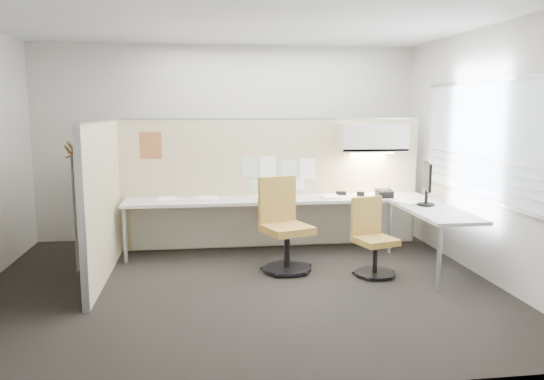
{
  "coord_description": "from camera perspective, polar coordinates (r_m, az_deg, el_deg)",
  "views": [
    {
      "loc": [
        -0.4,
        -5.53,
        1.9
      ],
      "look_at": [
        0.45,
        0.8,
        0.91
      ],
      "focal_mm": 35.0,
      "sensor_mm": 36.0,
      "label": 1
    }
  ],
  "objects": [
    {
      "name": "overhead_bin",
      "position": [
        7.31,
        10.75,
        5.57
      ],
      "size": [
        0.9,
        0.36,
        0.38
      ],
      "primitive_type": "cube",
      "color": "beige",
      "rests_on": "partition_back"
    },
    {
      "name": "paper_stack_0",
      "position": [
        6.92,
        -11.22,
        -1.0
      ],
      "size": [
        0.24,
        0.31,
        0.03
      ],
      "primitive_type": "cube",
      "rotation": [
        0.0,
        0.0,
        0.03
      ],
      "color": "white",
      "rests_on": "desk"
    },
    {
      "name": "poster",
      "position": [
        7.15,
        -12.91,
        4.71
      ],
      "size": [
        0.28,
        0.0,
        0.35
      ],
      "primitive_type": "cube",
      "color": "orange",
      "rests_on": "partition_back"
    },
    {
      "name": "wall_back",
      "position": [
        7.81,
        -4.73,
        5.09
      ],
      "size": [
        5.5,
        0.02,
        2.8
      ],
      "primitive_type": "cube",
      "color": "beige",
      "rests_on": "ground"
    },
    {
      "name": "chair_left",
      "position": [
        6.26,
        1.27,
        -4.09
      ],
      "size": [
        0.65,
        0.67,
        1.08
      ],
      "rotation": [
        0.0,
        0.0,
        0.36
      ],
      "color": "black",
      "rests_on": "floor"
    },
    {
      "name": "chair_right",
      "position": [
        6.21,
        10.73,
        -5.26
      ],
      "size": [
        0.51,
        0.52,
        0.88
      ],
      "rotation": [
        0.0,
        0.0,
        0.29
      ],
      "color": "black",
      "rests_on": "floor"
    },
    {
      "name": "tape_dispenser",
      "position": [
        7.23,
        9.51,
        -0.41
      ],
      "size": [
        0.11,
        0.08,
        0.06
      ],
      "primitive_type": "cube",
      "rotation": [
        0.0,
        0.0,
        -0.25
      ],
      "color": "black",
      "rests_on": "desk"
    },
    {
      "name": "phone",
      "position": [
        7.17,
        11.96,
        -0.37
      ],
      "size": [
        0.21,
        0.2,
        0.12
      ],
      "rotation": [
        0.0,
        0.0,
        -0.01
      ],
      "color": "black",
      "rests_on": "desk"
    },
    {
      "name": "paper_stack_2",
      "position": [
        6.87,
        -0.68,
        -0.82
      ],
      "size": [
        0.26,
        0.32,
        0.05
      ],
      "primitive_type": "cube",
      "rotation": [
        0.0,
        0.0,
        -0.12
      ],
      "color": "white",
      "rests_on": "desk"
    },
    {
      "name": "partition_back",
      "position": [
        7.27,
        -0.07,
        0.68
      ],
      "size": [
        4.1,
        0.06,
        1.75
      ],
      "primitive_type": "cube",
      "color": "beige",
      "rests_on": "floor"
    },
    {
      "name": "wall_front",
      "position": [
        3.35,
        -0.67,
        0.15
      ],
      "size": [
        5.5,
        0.02,
        2.8
      ],
      "primitive_type": "cube",
      "color": "beige",
      "rests_on": "ground"
    },
    {
      "name": "monitor",
      "position": [
        6.66,
        16.34,
        0.93
      ],
      "size": [
        0.21,
        0.48,
        0.52
      ],
      "rotation": [
        0.0,
        0.0,
        1.3
      ],
      "color": "black",
      "rests_on": "desk"
    },
    {
      "name": "pinned_papers",
      "position": [
        7.23,
        0.59,
        1.89
      ],
      "size": [
        1.01,
        0.0,
        0.47
      ],
      "color": "#8CBF8C",
      "rests_on": "partition_back"
    },
    {
      "name": "paper_stack_4",
      "position": [
        6.8,
        14.33,
        -1.3
      ],
      "size": [
        0.32,
        0.36,
        0.02
      ],
      "primitive_type": "cube",
      "rotation": [
        0.0,
        0.0,
        0.38
      ],
      "color": "white",
      "rests_on": "desk"
    },
    {
      "name": "stapler",
      "position": [
        7.28,
        7.44,
        -0.34
      ],
      "size": [
        0.15,
        0.08,
        0.05
      ],
      "primitive_type": "cube",
      "rotation": [
        0.0,
        0.0,
        -0.31
      ],
      "color": "black",
      "rests_on": "desk"
    },
    {
      "name": "wall_right",
      "position": [
        6.39,
        21.96,
        3.65
      ],
      "size": [
        0.02,
        4.5,
        2.8
      ],
      "primitive_type": "cube",
      "color": "beige",
      "rests_on": "ground"
    },
    {
      "name": "partition_left",
      "position": [
        6.22,
        -17.74,
        -1.13
      ],
      "size": [
        0.06,
        2.2,
        1.75
      ],
      "primitive_type": "cube",
      "color": "beige",
      "rests_on": "floor"
    },
    {
      "name": "paper_stack_3",
      "position": [
        7.07,
        6.32,
        -0.71
      ],
      "size": [
        0.24,
        0.3,
        0.02
      ],
      "primitive_type": "cube",
      "rotation": [
        0.0,
        0.0,
        0.02
      ],
      "color": "white",
      "rests_on": "desk"
    },
    {
      "name": "task_light_strip",
      "position": [
        7.32,
        10.7,
        3.93
      ],
      "size": [
        0.6,
        0.06,
        0.02
      ],
      "primitive_type": "cube",
      "color": "#FFEABF",
      "rests_on": "overhead_bin"
    },
    {
      "name": "coat_hook",
      "position": [
        5.26,
        -20.63,
        2.86
      ],
      "size": [
        0.18,
        0.47,
        1.41
      ],
      "color": "silver",
      "rests_on": "partition_left"
    },
    {
      "name": "window_pane",
      "position": [
        6.37,
        21.85,
        5.0
      ],
      "size": [
        0.01,
        2.8,
        1.3
      ],
      "primitive_type": "cube",
      "color": "#99A3B1",
      "rests_on": "wall_right"
    },
    {
      "name": "ceiling",
      "position": [
        5.62,
        -3.65,
        18.02
      ],
      "size": [
        5.5,
        4.5,
        0.01
      ],
      "primitive_type": "cube",
      "color": "white",
      "rests_on": "wall_back"
    },
    {
      "name": "floor",
      "position": [
        5.87,
        -3.38,
        -10.19
      ],
      "size": [
        5.5,
        4.5,
        0.01
      ],
      "primitive_type": "cube",
      "color": "black",
      "rests_on": "ground"
    },
    {
      "name": "desk",
      "position": [
        6.92,
        3.58,
        -2.05
      ],
      "size": [
        4.0,
        2.07,
        0.73
      ],
      "color": "beige",
      "rests_on": "floor"
    },
    {
      "name": "paper_stack_1",
      "position": [
        6.96,
        -6.89,
        -0.88
      ],
      "size": [
        0.29,
        0.34,
        0.02
      ],
      "primitive_type": "cube",
      "rotation": [
        0.0,
        0.0,
        -0.2
      ],
      "color": "white",
      "rests_on": "desk"
    }
  ]
}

